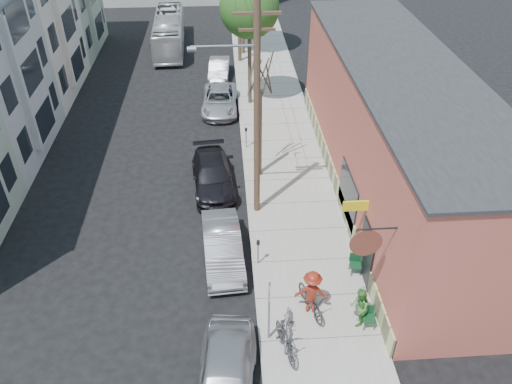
{
  "coord_description": "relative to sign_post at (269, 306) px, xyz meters",
  "views": [
    {
      "loc": [
        1.13,
        -15.09,
        14.88
      ],
      "look_at": [
        2.38,
        3.15,
        1.5
      ],
      "focal_mm": 35.0,
      "sensor_mm": 36.0,
      "label": 1
    }
  ],
  "objects": [
    {
      "name": "patio_chair_a",
      "position": [
        3.8,
        2.97,
        -1.24
      ],
      "size": [
        0.59,
        0.59,
        0.88
      ],
      "primitive_type": null,
      "rotation": [
        0.0,
        0.0,
        -0.21
      ],
      "color": "#10391E",
      "rests_on": "sidewalk"
    },
    {
      "name": "car_4",
      "position": [
        -1.55,
        23.46,
        -1.18
      ],
      "size": [
        1.61,
        4.03,
        1.3
      ],
      "primitive_type": "imported",
      "rotation": [
        0.0,
        0.0,
        -0.06
      ],
      "color": "#93969A",
      "rests_on": "ground"
    },
    {
      "name": "tree_leafy_mid",
      "position": [
        0.45,
        18.94,
        4.41
      ],
      "size": [
        3.58,
        3.58,
        7.9
      ],
      "color": "#44392C",
      "rests_on": "sidewalk"
    },
    {
      "name": "sidewalk",
      "position": [
        1.9,
        14.84,
        -1.76
      ],
      "size": [
        4.5,
        58.0,
        0.15
      ],
      "primitive_type": "cube",
      "color": "#A6A299",
      "rests_on": "ground"
    },
    {
      "name": "patron_green",
      "position": [
        3.3,
        0.45,
        -0.86
      ],
      "size": [
        0.81,
        0.94,
        1.64
      ],
      "primitive_type": "imported",
      "rotation": [
        0.0,
        0.0,
        -1.84
      ],
      "color": "#3B8334",
      "rests_on": "sidewalk"
    },
    {
      "name": "cyclist_bike",
      "position": [
        1.68,
        1.18,
        -1.16
      ],
      "size": [
        1.24,
        2.12,
        1.05
      ],
      "primitive_type": "imported",
      "rotation": [
        0.0,
        0.0,
        0.29
      ],
      "color": "black",
      "rests_on": "sidewalk"
    },
    {
      "name": "utility_pole_near",
      "position": [
        0.04,
        7.42,
        3.58
      ],
      "size": [
        3.57,
        0.28,
        10.0
      ],
      "color": "#503A28",
      "rests_on": "sidewalk"
    },
    {
      "name": "bus",
      "position": [
        -5.56,
        29.91,
        -0.5
      ],
      "size": [
        2.57,
        9.63,
        2.66
      ],
      "primitive_type": "imported",
      "rotation": [
        0.0,
        0.0,
        0.04
      ],
      "color": "white",
      "rests_on": "ground"
    },
    {
      "name": "car_2",
      "position": [
        -1.97,
        9.62,
        -1.12
      ],
      "size": [
        2.43,
        5.04,
        1.42
      ],
      "primitive_type": "imported",
      "rotation": [
        0.0,
        0.0,
        0.09
      ],
      "color": "black",
      "rests_on": "ground"
    },
    {
      "name": "car_0",
      "position": [
        -1.55,
        -1.99,
        -1.03
      ],
      "size": [
        2.35,
        4.87,
        1.6
      ],
      "primitive_type": "imported",
      "rotation": [
        0.0,
        0.0,
        -0.1
      ],
      "color": "#9C9EA4",
      "rests_on": "ground"
    },
    {
      "name": "sign_post",
      "position": [
        0.0,
        0.0,
        0.0
      ],
      "size": [
        0.07,
        0.45,
        2.8
      ],
      "color": "slate",
      "rests_on": "sidewalk"
    },
    {
      "name": "patio_chair_b",
      "position": [
        3.66,
        0.26,
        -1.24
      ],
      "size": [
        0.5,
        0.5,
        0.88
      ],
      "primitive_type": null,
      "rotation": [
        0.0,
        0.0,
        -0.0
      ],
      "color": "#10391E",
      "rests_on": "sidewalk"
    },
    {
      "name": "cafe_building",
      "position": [
        6.64,
        8.83,
        1.47
      ],
      "size": [
        6.6,
        20.2,
        6.61
      ],
      "color": "#B75344",
      "rests_on": "ground"
    },
    {
      "name": "parking_meter_near",
      "position": [
        -0.1,
        3.78,
        -0.85
      ],
      "size": [
        0.14,
        0.14,
        1.24
      ],
      "color": "slate",
      "rests_on": "sidewalk"
    },
    {
      "name": "parked_bike_a",
      "position": [
        0.52,
        -0.6,
        -1.1
      ],
      "size": [
        0.96,
        2.01,
        1.16
      ],
      "primitive_type": "imported",
      "rotation": [
        0.0,
        0.0,
        0.22
      ],
      "color": "black",
      "rests_on": "sidewalk"
    },
    {
      "name": "cyclist",
      "position": [
        1.68,
        1.18,
        -0.74
      ],
      "size": [
        1.31,
        0.87,
        1.89
      ],
      "primitive_type": "imported",
      "rotation": [
        0.0,
        0.0,
        2.99
      ],
      "color": "maroon",
      "rests_on": "sidewalk"
    },
    {
      "name": "car_1",
      "position": [
        -1.55,
        4.26,
        -1.1
      ],
      "size": [
        1.87,
        4.56,
        1.47
      ],
      "primitive_type": "imported",
      "rotation": [
        0.0,
        0.0,
        0.07
      ],
      "color": "#A1A3A9",
      "rests_on": "ground"
    },
    {
      "name": "tree_bare",
      "position": [
        0.45,
        10.53,
        0.72
      ],
      "size": [
        0.24,
        0.24,
        4.8
      ],
      "color": "#44392C",
      "rests_on": "sidewalk"
    },
    {
      "name": "patron_grey",
      "position": [
        3.38,
        0.68,
        -0.91
      ],
      "size": [
        0.43,
        0.6,
        1.55
      ],
      "primitive_type": "imported",
      "rotation": [
        0.0,
        0.0,
        -1.47
      ],
      "color": "gray",
      "rests_on": "sidewalk"
    },
    {
      "name": "ground",
      "position": [
        -2.35,
        3.84,
        -1.83
      ],
      "size": [
        120.0,
        120.0,
        0.0
      ],
      "primitive_type": "plane",
      "color": "black"
    },
    {
      "name": "parking_meter_far",
      "position": [
        -0.1,
        13.18,
        -0.85
      ],
      "size": [
        0.14,
        0.14,
        1.24
      ],
      "color": "slate",
      "rests_on": "sidewalk"
    },
    {
      "name": "car_3",
      "position": [
        -1.55,
        18.3,
        -1.17
      ],
      "size": [
        2.42,
        4.89,
        1.33
      ],
      "primitive_type": "imported",
      "rotation": [
        0.0,
        0.0,
        -0.04
      ],
      "color": "#B8B9C0",
      "rests_on": "ground"
    },
    {
      "name": "parked_bike_b",
      "position": [
        0.66,
        0.04,
        -1.19
      ],
      "size": [
        0.98,
        1.97,
        0.99
      ],
      "primitive_type": "imported",
      "rotation": [
        0.0,
        0.0,
        -0.18
      ],
      "color": "slate",
      "rests_on": "sidewalk"
    }
  ]
}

